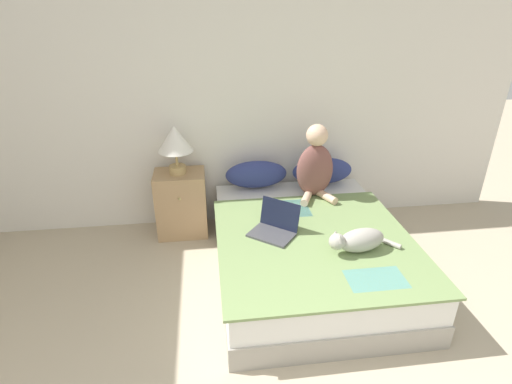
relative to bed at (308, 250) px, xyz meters
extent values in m
cube|color=silver|center=(-0.64, 1.04, 1.06)|extent=(5.84, 0.05, 2.55)
cube|color=#9E998E|center=(0.00, 0.01, -0.12)|extent=(1.48, 1.93, 0.19)
cube|color=silver|center=(0.00, 0.01, 0.09)|extent=(1.46, 1.90, 0.22)
cube|color=#758E56|center=(0.00, -0.19, 0.21)|extent=(1.52, 1.55, 0.02)
cube|color=#5B9384|center=(0.27, -0.70, 0.21)|extent=(0.40, 0.24, 0.01)
cube|color=#5B9384|center=(-0.03, 0.35, 0.21)|extent=(0.22, 0.33, 0.01)
ellipsoid|color=navy|center=(-0.33, 0.84, 0.35)|extent=(0.60, 0.21, 0.27)
ellipsoid|color=navy|center=(0.33, 0.84, 0.35)|extent=(0.60, 0.21, 0.27)
ellipsoid|color=brown|center=(0.18, 0.60, 0.47)|extent=(0.34, 0.19, 0.50)
sphere|color=#DBB293|center=(0.18, 0.60, 0.81)|extent=(0.20, 0.20, 0.20)
cylinder|color=#DBB293|center=(0.09, 0.48, 0.25)|extent=(0.16, 0.25, 0.07)
cylinder|color=#DBB293|center=(0.28, 0.48, 0.25)|extent=(0.16, 0.25, 0.07)
ellipsoid|color=#A8A399|center=(0.29, -0.36, 0.31)|extent=(0.39, 0.24, 0.17)
sphere|color=#A8A399|center=(0.09, -0.40, 0.33)|extent=(0.12, 0.12, 0.12)
cone|color=#A8A399|center=(0.10, -0.43, 0.38)|extent=(0.05, 0.05, 0.05)
cone|color=#A8A399|center=(0.09, -0.36, 0.38)|extent=(0.05, 0.05, 0.05)
cylinder|color=#A8A399|center=(0.53, -0.31, 0.24)|extent=(0.16, 0.18, 0.04)
cube|color=#424247|center=(-0.33, -0.08, 0.23)|extent=(0.41, 0.39, 0.02)
cube|color=black|center=(-0.25, 0.03, 0.35)|extent=(0.30, 0.25, 0.23)
cube|color=tan|center=(-1.07, 0.79, 0.11)|extent=(0.48, 0.35, 0.64)
sphere|color=tan|center=(-1.07, 0.60, 0.25)|extent=(0.03, 0.03, 0.03)
cylinder|color=tan|center=(-1.08, 0.79, 0.47)|extent=(0.15, 0.15, 0.08)
cylinder|color=tan|center=(-1.08, 0.79, 0.58)|extent=(0.02, 0.02, 0.15)
cone|color=white|center=(-1.08, 0.79, 0.77)|extent=(0.32, 0.32, 0.24)
camera|label=1|loc=(-0.80, -2.72, 1.90)|focal=28.00mm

